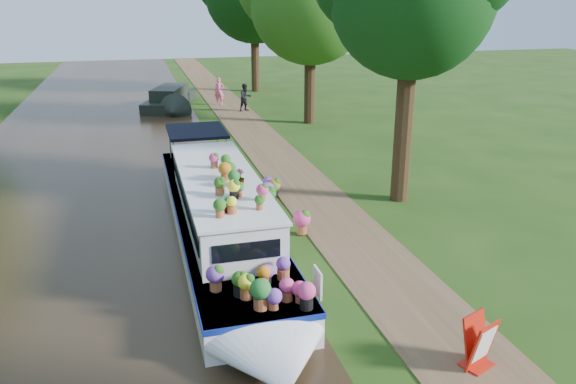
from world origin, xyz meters
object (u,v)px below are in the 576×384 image
at_px(plant_boat, 221,214).
at_px(pedestrian_pink, 219,91).
at_px(pedestrian_dark, 245,97).
at_px(second_boat, 170,99).
at_px(sandwich_board, 479,345).

bearing_deg(plant_boat, pedestrian_pink, 81.59).
distance_m(plant_boat, pedestrian_pink, 20.54).
xyz_separation_m(plant_boat, pedestrian_pink, (3.00, 20.32, -0.02)).
bearing_deg(plant_boat, pedestrian_dark, 76.96).
bearing_deg(plant_boat, second_boat, 89.85).
distance_m(second_boat, sandwich_board, 26.72).
xyz_separation_m(second_boat, pedestrian_dark, (4.10, -2.22, 0.30)).
bearing_deg(pedestrian_dark, second_boat, 130.93).
distance_m(plant_boat, sandwich_board, 7.28).
bearing_deg(second_boat, plant_boat, -70.49).
bearing_deg(pedestrian_pink, pedestrian_dark, -41.47).
distance_m(sandwich_board, pedestrian_dark, 24.28).
bearing_deg(pedestrian_dark, pedestrian_pink, 94.93).
xyz_separation_m(second_boat, sandwich_board, (3.47, -26.50, -0.05)).
bearing_deg(second_boat, pedestrian_pink, 23.09).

